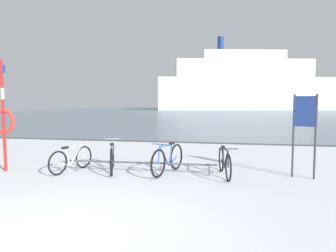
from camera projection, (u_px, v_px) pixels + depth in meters
ground at (211, 112)px, 56.98m from camera, size 80.00×132.00×0.08m
bike_rack at (141, 163)px, 7.82m from camera, size 4.02×0.18×0.31m
bicycle_0 at (72, 159)px, 8.02m from camera, size 0.58×1.54×0.75m
bicycle_1 at (112, 157)px, 8.05m from camera, size 0.69×1.71×0.84m
bicycle_2 at (168, 159)px, 7.77m from camera, size 0.63×1.68×0.84m
bicycle_3 at (225, 162)px, 7.49m from camera, size 0.47×1.67×0.78m
info_sign at (305, 121)px, 7.24m from camera, size 0.54×0.19×2.08m
rescue_post at (4, 119)px, 7.96m from camera, size 0.70×0.11×3.01m
ferry_ship at (245, 86)px, 75.54m from camera, size 46.05×18.16×18.41m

